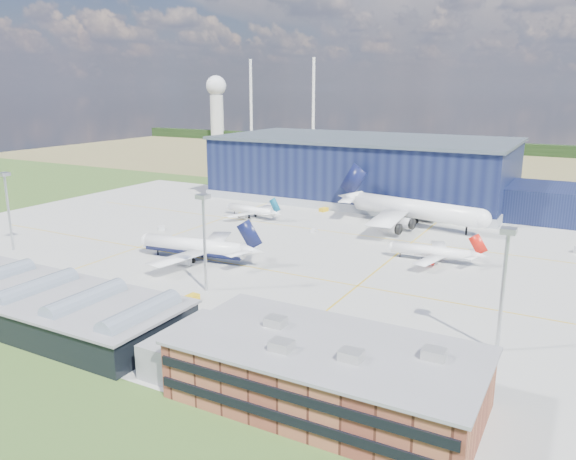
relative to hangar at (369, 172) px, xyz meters
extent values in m
plane|color=#355520|center=(-2.81, -94.80, -11.62)|extent=(600.00, 600.00, 0.00)
cube|color=#9F9F9A|center=(-2.81, -84.80, -11.59)|extent=(220.00, 160.00, 0.06)
cube|color=#DCB00B|center=(-2.81, -104.80, -11.54)|extent=(180.00, 0.40, 0.02)
cube|color=#DCB00B|center=(-2.81, -59.80, -11.54)|extent=(180.00, 0.40, 0.02)
cube|color=#DCB00B|center=(-32.81, -84.80, -11.54)|extent=(0.40, 120.00, 0.02)
cube|color=#DCB00B|center=(37.19, -84.80, -11.54)|extent=(0.40, 120.00, 0.02)
cube|color=olive|center=(-2.81, 125.20, -11.62)|extent=(600.00, 220.00, 0.01)
cube|color=black|center=(-2.81, 205.20, -7.62)|extent=(600.00, 8.00, 8.00)
cylinder|color=white|center=(-182.81, 195.20, 23.38)|extent=(2.40, 2.40, 70.00)
cylinder|color=white|center=(-122.81, 195.20, 23.38)|extent=(2.40, 2.40, 70.00)
cylinder|color=silver|center=(-222.81, 200.20, 8.38)|extent=(12.00, 12.00, 40.00)
sphere|color=white|center=(-222.81, 200.20, 36.38)|extent=(18.00, 18.00, 18.00)
cube|color=#101636|center=(-2.81, 0.20, 0.88)|extent=(120.00, 60.00, 25.00)
cube|color=#979CA4|center=(-2.81, 0.20, -10.02)|extent=(121.00, 61.00, 3.20)
cube|color=#49545C|center=(-2.81, 0.20, 13.88)|extent=(122.00, 62.00, 1.20)
cube|color=#101636|center=(69.19, -4.80, -5.62)|extent=(24.00, 30.00, 12.00)
cube|color=brown|center=(52.19, -154.80, -7.12)|extent=(45.00, 22.00, 9.00)
cube|color=gray|center=(52.19, -154.80, -2.42)|extent=(46.00, 23.00, 0.50)
cube|color=black|center=(52.19, -166.00, -8.62)|extent=(44.00, 0.40, 1.40)
cube|color=black|center=(52.19, -166.00, -5.12)|extent=(44.00, 0.40, 1.40)
cube|color=black|center=(52.19, -143.60, -8.62)|extent=(44.00, 0.40, 1.40)
cube|color=black|center=(52.19, -143.60, -5.12)|extent=(44.00, 0.40, 1.40)
cube|color=#B8B7B3|center=(42.19, -152.80, -1.52)|extent=(3.20, 2.60, 1.60)
cube|color=#B8B7B3|center=(57.19, -157.80, -1.52)|extent=(3.20, 2.60, 1.60)
cube|color=#B8B7B3|center=(67.19, -151.80, -1.52)|extent=(3.20, 2.60, 1.60)
cube|color=#B8B7B3|center=(47.19, -159.80, -1.52)|extent=(3.20, 2.60, 1.60)
cube|color=black|center=(-12.81, -154.80, -8.62)|extent=(65.00, 22.00, 6.00)
cube|color=gray|center=(-12.81, -154.80, -5.42)|extent=(66.00, 23.00, 0.50)
cube|color=gray|center=(27.19, -154.80, -8.62)|extent=(10.00, 18.00, 6.00)
cylinder|color=gray|center=(-12.81, -154.80, -5.22)|extent=(4.40, 18.00, 4.40)
cylinder|color=gray|center=(1.19, -154.80, -5.22)|extent=(4.40, 18.00, 4.40)
cylinder|color=gray|center=(15.19, -154.80, -5.22)|extent=(4.40, 18.00, 4.40)
cylinder|color=#AFB1B6|center=(-62.81, -124.80, -0.62)|extent=(0.70, 0.70, 22.00)
cube|color=#AFB1B6|center=(-62.81, -124.80, 10.88)|extent=(2.60, 2.60, 1.00)
cylinder|color=#AFB1B6|center=(7.19, -124.80, -0.62)|extent=(0.70, 0.70, 22.00)
cube|color=#AFB1B6|center=(7.19, -124.80, 10.88)|extent=(2.60, 2.60, 1.00)
cylinder|color=#AFB1B6|center=(72.19, -124.80, -0.62)|extent=(0.70, 0.70, 22.00)
cube|color=#AFB1B6|center=(72.19, -124.80, 10.88)|extent=(2.60, 2.60, 1.00)
cube|color=gold|center=(8.43, -132.01, -10.88)|extent=(2.44, 3.69, 1.47)
cube|color=gold|center=(18.11, -138.62, -10.97)|extent=(2.13, 3.09, 1.30)
cube|color=silver|center=(-12.08, -140.80, -10.48)|extent=(5.38, 2.74, 2.26)
cube|color=silver|center=(5.15, -63.54, -11.04)|extent=(2.06, 2.85, 1.15)
cube|color=gold|center=(-5.67, -32.80, -10.86)|extent=(2.92, 3.88, 1.52)
cube|color=silver|center=(-40.83, -85.39, -10.93)|extent=(3.71, 3.71, 1.36)
cube|color=silver|center=(32.45, -140.80, -10.21)|extent=(3.44, 4.74, 2.82)
imported|color=#99999E|center=(37.91, -142.80, -10.98)|extent=(3.81, 1.76, 1.26)
imported|color=#99999E|center=(18.57, -142.80, -11.09)|extent=(3.35, 1.88, 1.05)
camera|label=1|loc=(83.74, -224.49, 34.64)|focal=35.00mm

